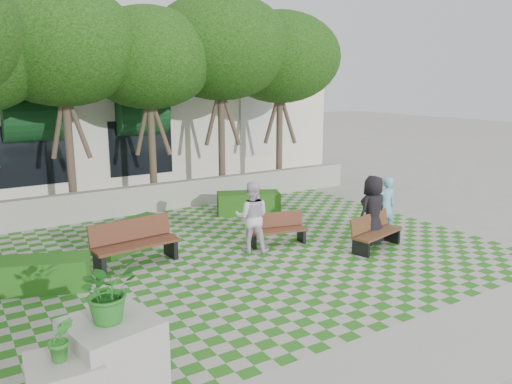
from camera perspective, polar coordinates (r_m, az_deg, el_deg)
ground at (r=11.94m, az=1.84°, el=-8.19°), size 90.00×90.00×0.00m
lawn at (r=12.72m, az=-0.70°, el=-6.82°), size 12.00×12.00×0.00m
sidewalk_south at (r=8.82m, az=20.05°, el=-16.87°), size 16.00×2.00×0.01m
retaining_wall at (r=17.08m, az=-9.90°, el=-0.41°), size 15.00×0.36×0.90m
bench_east at (r=13.22m, az=13.44°, el=-4.52°), size 1.76×0.93×0.88m
bench_mid at (r=13.23m, az=2.38°, el=-4.30°), size 1.63×0.88×0.82m
bench_west at (r=12.08m, az=-13.70°, el=-5.74°), size 2.06×0.85×1.05m
hedge_midright at (r=16.23m, az=-0.87°, el=-1.26°), size 2.15×1.55×0.70m
hedge_midleft at (r=13.31m, az=-14.17°, el=-4.78°), size 2.14×1.54×0.70m
hedge_west at (r=11.33m, az=-23.40°, el=-8.62°), size 2.06×1.41×0.67m
planter_front at (r=7.27m, az=-16.16°, el=-16.07°), size 1.31×1.31×1.98m
person_blue at (r=14.27m, az=14.59°, el=-1.61°), size 0.68×0.52×1.67m
person_dark at (r=13.39m, az=13.19°, el=-2.06°), size 0.95×0.67×1.85m
person_white at (r=12.48m, az=-0.48°, el=-2.86°), size 1.12×1.06×1.82m
tree_row at (r=15.84m, az=-16.67°, el=15.50°), size 17.70×13.40×7.41m
building at (r=24.45m, az=-15.23°, el=8.12°), size 18.00×8.92×5.15m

